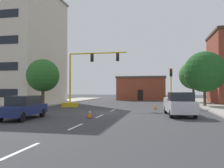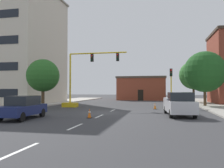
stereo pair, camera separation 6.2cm
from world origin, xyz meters
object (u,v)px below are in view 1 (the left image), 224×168
at_px(traffic_signal_gantry, 78,90).
at_px(sedan_navy_near_left, 23,107).
at_px(traffic_light_pole_right, 171,79).
at_px(tree_right_far, 193,75).
at_px(traffic_cone_roadside_b, 90,113).
at_px(tree_right_mid, 205,72).
at_px(tree_left_near, 43,76).
at_px(traffic_cone_roadside_a, 155,106).
at_px(pickup_truck_silver, 179,104).

distance_m(traffic_signal_gantry, sedan_navy_near_left, 11.98).
relative_size(traffic_light_pole_right, tree_right_far, 0.69).
xyz_separation_m(tree_right_far, traffic_cone_roadside_b, (-10.84, -23.26, -4.26)).
height_order(traffic_light_pole_right, tree_right_far, tree_right_far).
bearing_deg(tree_right_mid, traffic_signal_gantry, -165.86).
height_order(traffic_signal_gantry, tree_left_near, traffic_signal_gantry).
bearing_deg(traffic_cone_roadside_b, traffic_cone_roadside_a, 62.85).
bearing_deg(traffic_cone_roadside_b, tree_right_far, 65.02).
height_order(traffic_light_pole_right, tree_left_near, tree_left_near).
bearing_deg(sedan_navy_near_left, tree_left_near, 109.49).
bearing_deg(pickup_truck_silver, tree_right_far, 79.02).
height_order(tree_right_mid, traffic_cone_roadside_a, tree_right_mid).
relative_size(tree_left_near, tree_right_far, 0.82).
bearing_deg(traffic_cone_roadside_a, traffic_signal_gantry, 174.01).
xyz_separation_m(traffic_signal_gantry, tree_right_mid, (15.85, 3.99, 2.33)).
height_order(tree_right_far, pickup_truck_silver, tree_right_far).
bearing_deg(tree_right_far, tree_left_near, -138.92).
bearing_deg(sedan_navy_near_left, tree_right_far, 57.88).
distance_m(tree_right_far, traffic_cone_roadside_b, 26.01).
relative_size(sedan_navy_near_left, traffic_cone_roadside_a, 6.30).
xyz_separation_m(tree_right_mid, pickup_truck_silver, (-4.10, -11.26, -3.54)).
height_order(tree_left_near, pickup_truck_silver, tree_left_near).
relative_size(traffic_cone_roadside_a, traffic_cone_roadside_b, 0.99).
xyz_separation_m(tree_left_near, tree_right_far, (18.61, 16.23, 0.80)).
relative_size(traffic_signal_gantry, sedan_navy_near_left, 1.77).
bearing_deg(sedan_navy_near_left, tree_right_mid, 45.25).
xyz_separation_m(traffic_signal_gantry, traffic_light_pole_right, (11.53, 1.68, 1.34)).
distance_m(traffic_signal_gantry, tree_left_near, 4.74).
relative_size(tree_right_far, traffic_cone_roadside_a, 9.60).
distance_m(tree_left_near, sedan_navy_near_left, 9.57).
height_order(tree_left_near, traffic_cone_roadside_a, tree_left_near).
relative_size(traffic_light_pole_right, traffic_cone_roadside_a, 6.59).
distance_m(tree_right_far, pickup_truck_silver, 20.87).
bearing_deg(tree_right_far, sedan_navy_near_left, -122.12).
bearing_deg(pickup_truck_silver, tree_right_mid, 70.00).
bearing_deg(traffic_signal_gantry, sedan_navy_near_left, -89.58).
distance_m(traffic_signal_gantry, tree_right_far, 20.44).
relative_size(tree_left_near, traffic_cone_roadside_a, 7.84).
relative_size(tree_right_far, pickup_truck_silver, 1.26).
bearing_deg(traffic_cone_roadside_b, pickup_truck_silver, 24.05).
distance_m(tree_right_mid, traffic_cone_roadside_a, 9.00).
bearing_deg(traffic_signal_gantry, tree_right_mid, 14.14).
distance_m(tree_left_near, traffic_cone_roadside_a, 13.25).
bearing_deg(tree_right_mid, tree_right_far, 91.19).
distance_m(traffic_light_pole_right, traffic_cone_roadside_a, 4.58).
bearing_deg(traffic_light_pole_right, sedan_navy_near_left, -130.09).
height_order(pickup_truck_silver, sedan_navy_near_left, pickup_truck_silver).
height_order(traffic_cone_roadside_a, traffic_cone_roadside_b, traffic_cone_roadside_b).
bearing_deg(traffic_cone_roadside_b, traffic_signal_gantry, 114.99).
distance_m(pickup_truck_silver, sedan_navy_near_left, 12.55).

